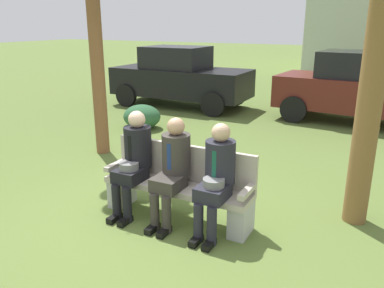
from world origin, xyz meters
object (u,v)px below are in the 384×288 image
at_px(parked_car_near, 180,77).
at_px(parked_car_far, 361,88).
at_px(park_bench, 179,185).
at_px(seated_man_left, 134,158).
at_px(seated_man_middle, 173,166).
at_px(seated_man_right, 217,174).
at_px(shrub_near_bench, 142,117).

height_order(parked_car_near, parked_car_far, same).
xyz_separation_m(park_bench, seated_man_left, (-0.56, -0.13, 0.30)).
bearing_deg(seated_man_left, seated_man_middle, 0.36).
relative_size(park_bench, seated_man_middle, 1.47).
height_order(seated_man_right, parked_car_near, parked_car_near).
relative_size(seated_man_middle, seated_man_right, 1.00).
bearing_deg(parked_car_far, parked_car_near, -177.27).
distance_m(park_bench, seated_man_right, 0.64).
height_order(seated_man_left, seated_man_middle, seated_man_left).
bearing_deg(parked_car_near, shrub_near_bench, -80.30).
bearing_deg(parked_car_near, seated_man_left, -65.75).
xyz_separation_m(seated_man_middle, seated_man_right, (0.57, -0.01, -0.00)).
bearing_deg(park_bench, parked_car_near, 119.08).
height_order(park_bench, seated_man_middle, seated_man_middle).
relative_size(seated_man_middle, parked_car_far, 0.32).
distance_m(seated_man_middle, shrub_near_bench, 4.48).
xyz_separation_m(seated_man_right, parked_car_near, (-3.83, 6.03, 0.13)).
height_order(seated_man_middle, parked_car_far, parked_car_far).
distance_m(seated_man_left, parked_car_far, 6.58).
bearing_deg(shrub_near_bench, parked_car_near, 99.70).
relative_size(park_bench, parked_car_far, 0.47).
bearing_deg(parked_car_far, shrub_near_bench, -147.13).
height_order(seated_man_left, shrub_near_bench, seated_man_left).
distance_m(seated_man_right, parked_car_far, 6.32).
bearing_deg(seated_man_right, seated_man_middle, 179.40).
relative_size(seated_man_right, shrub_near_bench, 1.47).
xyz_separation_m(seated_man_left, seated_man_right, (1.12, -0.00, -0.01)).
bearing_deg(parked_car_near, park_bench, -60.92).
distance_m(seated_man_right, parked_car_near, 7.14).
bearing_deg(shrub_near_bench, seated_man_middle, -50.72).
height_order(seated_man_middle, parked_car_near, parked_car_near).
xyz_separation_m(seated_man_right, parked_car_far, (0.93, 6.25, 0.13)).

